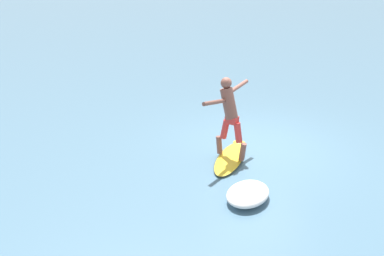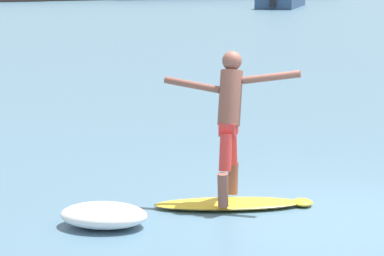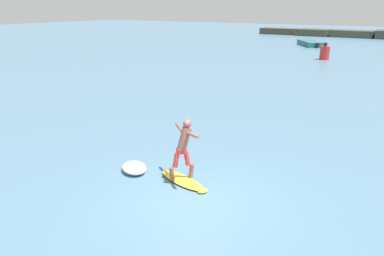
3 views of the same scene
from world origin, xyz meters
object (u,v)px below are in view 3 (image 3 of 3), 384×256
at_px(surfboard, 182,180).
at_px(small_boat_offshore, 310,43).
at_px(channel_marker_buoy, 325,53).
at_px(surfer, 184,144).

distance_m(surfboard, small_boat_offshore, 43.77).
bearing_deg(surfboard, small_boat_offshore, 101.25).
bearing_deg(small_boat_offshore, channel_marker_buoy, -68.19).
distance_m(surfer, channel_marker_buoy, 30.26).
bearing_deg(surfer, small_boat_offshore, 101.28).
bearing_deg(small_boat_offshore, surfer, -78.72).
height_order(surfboard, channel_marker_buoy, channel_marker_buoy).
relative_size(surfboard, channel_marker_buoy, 1.24).
xyz_separation_m(small_boat_offshore, channel_marker_buoy, (5.12, -12.79, 0.33)).
xyz_separation_m(surfboard, channel_marker_buoy, (-3.42, 30.14, 0.63)).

